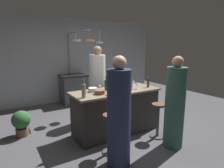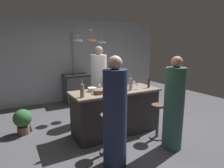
{
  "view_description": "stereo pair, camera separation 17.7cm",
  "coord_description": "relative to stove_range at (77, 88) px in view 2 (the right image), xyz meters",
  "views": [
    {
      "loc": [
        -2.01,
        -3.11,
        1.78
      ],
      "look_at": [
        0.0,
        0.15,
        1.0
      ],
      "focal_mm": 30.3,
      "sensor_mm": 36.0,
      "label": 1
    },
    {
      "loc": [
        -1.86,
        -3.2,
        1.78
      ],
      "look_at": [
        0.0,
        0.15,
        1.0
      ],
      "focal_mm": 30.3,
      "sensor_mm": 36.0,
      "label": 2
    }
  ],
  "objects": [
    {
      "name": "wine_bottle_rose",
      "position": [
        0.26,
        -2.59,
        0.58
      ],
      "size": [
        0.07,
        0.07,
        0.32
      ],
      "color": "#B78C8E",
      "rests_on": "kitchen_island"
    },
    {
      "name": "potted_plant",
      "position": [
        -1.7,
        -1.61,
        -0.15
      ],
      "size": [
        0.36,
        0.36,
        0.52
      ],
      "color": "brown",
      "rests_on": "ground_plane"
    },
    {
      "name": "wine_glass_by_chef",
      "position": [
        0.44,
        -2.58,
        0.56
      ],
      "size": [
        0.07,
        0.07,
        0.15
      ],
      "color": "silver",
      "rests_on": "kitchen_island"
    },
    {
      "name": "cutting_board",
      "position": [
        0.05,
        -2.3,
        0.46
      ],
      "size": [
        0.32,
        0.22,
        0.02
      ],
      "primitive_type": "cube",
      "color": "#997047",
      "rests_on": "kitchen_island"
    },
    {
      "name": "wine_bottle_green",
      "position": [
        -0.17,
        -2.36,
        0.56
      ],
      "size": [
        0.07,
        0.07,
        0.29
      ],
      "color": "#193D23",
      "rests_on": "kitchen_island"
    },
    {
      "name": "wine_glass_near_right_guest",
      "position": [
        0.52,
        -2.35,
        0.56
      ],
      "size": [
        0.07,
        0.07,
        0.15
      ],
      "color": "silver",
      "rests_on": "kitchen_island"
    },
    {
      "name": "wine_glass_near_left_guest",
      "position": [
        -0.28,
        -2.28,
        0.56
      ],
      "size": [
        0.07,
        0.07,
        0.15
      ],
      "color": "silver",
      "rests_on": "kitchen_island"
    },
    {
      "name": "mixing_bowl_ceramic",
      "position": [
        -0.45,
        -2.31,
        0.49
      ],
      "size": [
        0.17,
        0.17,
        0.08
      ],
      "primitive_type": "cylinder",
      "color": "silver",
      "rests_on": "kitchen_island"
    },
    {
      "name": "wine_bottle_white",
      "position": [
        -0.77,
        -2.63,
        0.58
      ],
      "size": [
        0.07,
        0.07,
        0.32
      ],
      "color": "gray",
      "rests_on": "kitchen_island"
    },
    {
      "name": "guest_left",
      "position": [
        -0.57,
        -3.41,
        0.32
      ],
      "size": [
        0.35,
        0.35,
        1.65
      ],
      "color": "#262D4C",
      "rests_on": "ground_plane"
    },
    {
      "name": "wine_bottle_dark",
      "position": [
        -0.18,
        -2.67,
        0.58
      ],
      "size": [
        0.07,
        0.07,
        0.33
      ],
      "color": "black",
      "rests_on": "kitchen_island"
    },
    {
      "name": "stove_range",
      "position": [
        0.0,
        0.0,
        0.0
      ],
      "size": [
        0.8,
        0.64,
        0.89
      ],
      "color": "#47474C",
      "rests_on": "ground_plane"
    },
    {
      "name": "ground_plane",
      "position": [
        0.0,
        -2.45,
        -0.45
      ],
      "size": [
        9.0,
        9.0,
        0.0
      ],
      "primitive_type": "plane",
      "color": "#4C4C51"
    },
    {
      "name": "kitchen_island",
      "position": [
        0.0,
        -2.45,
        0.01
      ],
      "size": [
        1.8,
        0.72,
        0.9
      ],
      "color": "#332D2B",
      "rests_on": "ground_plane"
    },
    {
      "name": "mixing_bowl_wooden",
      "position": [
        -0.42,
        -2.55,
        0.49
      ],
      "size": [
        0.2,
        0.2,
        0.07
      ],
      "primitive_type": "cylinder",
      "color": "brown",
      "rests_on": "kitchen_island"
    },
    {
      "name": "pepper_mill",
      "position": [
        0.74,
        -2.58,
        0.56
      ],
      "size": [
        0.05,
        0.05,
        0.21
      ],
      "primitive_type": "cylinder",
      "color": "#382319",
      "rests_on": "kitchen_island"
    },
    {
      "name": "chef",
      "position": [
        0.03,
        -1.59,
        0.38
      ],
      "size": [
        0.37,
        0.37,
        1.77
      ],
      "color": "white",
      "rests_on": "ground_plane"
    },
    {
      "name": "bar_stool_left",
      "position": [
        -0.5,
        -3.07,
        -0.07
      ],
      "size": [
        0.28,
        0.28,
        0.68
      ],
      "color": "#4C4C51",
      "rests_on": "ground_plane"
    },
    {
      "name": "back_wall",
      "position": [
        0.0,
        0.4,
        0.85
      ],
      "size": [
        6.4,
        0.16,
        2.6
      ],
      "primitive_type": "cube",
      "color": "#9EA3A8",
      "rests_on": "ground_plane"
    },
    {
      "name": "guest_right",
      "position": [
        0.57,
        -3.46,
        0.3
      ],
      "size": [
        0.34,
        0.34,
        1.61
      ],
      "color": "#33594C",
      "rests_on": "ground_plane"
    },
    {
      "name": "bar_stool_right",
      "position": [
        0.58,
        -3.07,
        -0.07
      ],
      "size": [
        0.28,
        0.28,
        0.68
      ],
      "color": "#4C4C51",
      "rests_on": "ground_plane"
    },
    {
      "name": "overhead_pot_rack",
      "position": [
        0.01,
        -0.6,
        1.23
      ],
      "size": [
        0.88,
        1.54,
        2.17
      ],
      "color": "gray",
      "rests_on": "ground_plane"
    }
  ]
}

